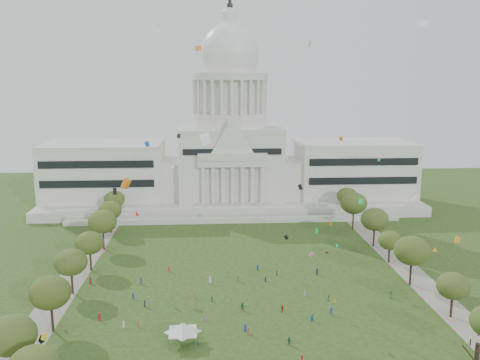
{
  "coord_description": "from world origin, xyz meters",
  "views": [
    {
      "loc": [
        -9.44,
        -108.27,
        53.74
      ],
      "look_at": [
        0.0,
        45.0,
        24.0
      ],
      "focal_mm": 38.0,
      "sensor_mm": 36.0,
      "label": 1
    }
  ],
  "objects_px": {
    "big_bare_tree": "(479,340)",
    "person_0": "(391,295)",
    "event_tent": "(183,327)",
    "capitol": "(230,154)"
  },
  "relations": [
    {
      "from": "event_tent",
      "to": "big_bare_tree",
      "type": "bearing_deg",
      "value": -18.82
    },
    {
      "from": "event_tent",
      "to": "person_0",
      "type": "bearing_deg",
      "value": 20.47
    },
    {
      "from": "capitol",
      "to": "person_0",
      "type": "distance_m",
      "value": 112.32
    },
    {
      "from": "person_0",
      "to": "big_bare_tree",
      "type": "bearing_deg",
      "value": -42.34
    },
    {
      "from": "capitol",
      "to": "person_0",
      "type": "xyz_separation_m",
      "value": [
        35.96,
        -104.25,
        -21.32
      ]
    },
    {
      "from": "person_0",
      "to": "capitol",
      "type": "bearing_deg",
      "value": 153.56
    },
    {
      "from": "big_bare_tree",
      "to": "event_tent",
      "type": "height_order",
      "value": "big_bare_tree"
    },
    {
      "from": "big_bare_tree",
      "to": "event_tent",
      "type": "relative_size",
      "value": 1.54
    },
    {
      "from": "capitol",
      "to": "event_tent",
      "type": "relative_size",
      "value": 19.21
    },
    {
      "from": "big_bare_tree",
      "to": "person_0",
      "type": "distance_m",
      "value": 38.18
    }
  ]
}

